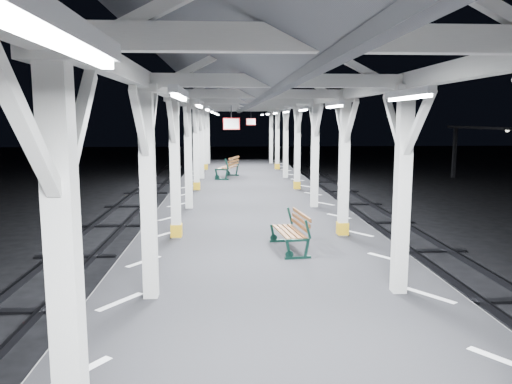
{
  "coord_description": "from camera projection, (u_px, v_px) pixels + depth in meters",
  "views": [
    {
      "loc": [
        -0.77,
        -9.69,
        3.8
      ],
      "look_at": [
        -0.15,
        1.23,
        2.2
      ],
      "focal_mm": 35.0,
      "sensor_mm": 36.0,
      "label": 1
    }
  ],
  "objects": [
    {
      "name": "track_left",
      "position": [
        15.0,
        309.0,
        9.87
      ],
      "size": [
        2.2,
        60.0,
        0.16
      ],
      "color": "#2D2D33",
      "rests_on": "ground"
    },
    {
      "name": "hazard_stripes_right",
      "position": [
        386.0,
        258.0,
        10.16
      ],
      "size": [
        1.0,
        48.0,
        0.01
      ],
      "primitive_type": "cube",
      "color": "silver",
      "rests_on": "platform"
    },
    {
      "name": "canopy",
      "position": [
        267.0,
        79.0,
        9.49
      ],
      "size": [
        5.4,
        49.0,
        4.65
      ],
      "color": "silver",
      "rests_on": "platform"
    },
    {
      "name": "track_right",
      "position": [
        504.0,
        299.0,
        10.44
      ],
      "size": [
        2.2,
        60.0,
        0.16
      ],
      "color": "#2D2D33",
      "rests_on": "ground"
    },
    {
      "name": "ground",
      "position": [
        267.0,
        307.0,
        10.17
      ],
      "size": [
        120.0,
        120.0,
        0.0
      ],
      "primitive_type": "plane",
      "color": "black",
      "rests_on": "ground"
    },
    {
      "name": "platform",
      "position": [
        267.0,
        284.0,
        10.1
      ],
      "size": [
        6.0,
        50.0,
        1.0
      ],
      "primitive_type": "cube",
      "color": "black",
      "rests_on": "ground"
    },
    {
      "name": "hazard_stripes_left",
      "position": [
        144.0,
        262.0,
        9.88
      ],
      "size": [
        1.0,
        48.0,
        0.01
      ],
      "primitive_type": "cube",
      "color": "silver",
      "rests_on": "platform"
    },
    {
      "name": "bench_far",
      "position": [
        229.0,
        167.0,
        23.91
      ],
      "size": [
        1.19,
        1.99,
        1.02
      ],
      "rotation": [
        0.0,
        0.0,
        -0.29
      ],
      "color": "#0F2F26",
      "rests_on": "platform"
    },
    {
      "name": "bench_mid",
      "position": [
        293.0,
        230.0,
        10.73
      ],
      "size": [
        0.74,
        1.56,
        0.81
      ],
      "rotation": [
        0.0,
        0.0,
        0.13
      ],
      "color": "#0F2F26",
      "rests_on": "platform"
    }
  ]
}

